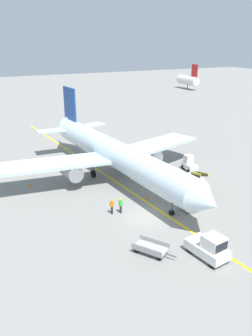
{
  "coord_description": "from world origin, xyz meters",
  "views": [
    {
      "loc": [
        -15.83,
        -26.91,
        16.98
      ],
      "look_at": [
        1.55,
        7.52,
        2.5
      ],
      "focal_mm": 36.83,
      "sensor_mm": 36.0,
      "label": 1
    }
  ],
  "objects_px": {
    "belt_loader_forward_hold": "(197,179)",
    "safety_cone_wingtip_left": "(149,197)",
    "baggage_tug_near_wing": "(189,164)",
    "baggage_cart_loaded": "(151,248)",
    "safety_cone_tail_area": "(137,160)",
    "pushback_tug": "(209,247)",
    "safety_cone_nose_left": "(30,185)",
    "belt_loader_aft_hold": "(196,201)",
    "ground_crew_wing_walker": "(121,205)",
    "safety_cone_wingtip_right": "(112,165)",
    "airliner": "(113,153)",
    "ground_crew_marshaller": "(112,206)"
  },
  "relations": [
    {
      "from": "belt_loader_forward_hold",
      "to": "baggage_cart_loaded",
      "type": "relative_size",
      "value": 1.41
    },
    {
      "from": "baggage_tug_near_wing",
      "to": "safety_cone_tail_area",
      "type": "height_order",
      "value": "baggage_tug_near_wing"
    },
    {
      "from": "belt_loader_forward_hold",
      "to": "safety_cone_wingtip_left",
      "type": "bearing_deg",
      "value": -174.08
    },
    {
      "from": "baggage_tug_near_wing",
      "to": "ground_crew_wing_walker",
      "type": "xyz_separation_m",
      "value": [
        -13.85,
        -6.94,
        -0.02
      ]
    },
    {
      "from": "ground_crew_marshaller",
      "to": "belt_loader_aft_hold",
      "type": "bearing_deg",
      "value": -17.38
    },
    {
      "from": "pushback_tug",
      "to": "ground_crew_wing_walker",
      "type": "relative_size",
      "value": 2.25
    },
    {
      "from": "belt_loader_forward_hold",
      "to": "ground_crew_marshaller",
      "type": "bearing_deg",
      "value": -170.16
    },
    {
      "from": "pushback_tug",
      "to": "safety_cone_nose_left",
      "type": "xyz_separation_m",
      "value": [
        -10.04,
        21.37,
        -0.77
      ]
    },
    {
      "from": "pushback_tug",
      "to": "safety_cone_wingtip_right",
      "type": "distance_m",
      "value": 23.52
    },
    {
      "from": "baggage_tug_near_wing",
      "to": "safety_cone_wingtip_right",
      "type": "relative_size",
      "value": 5.76
    },
    {
      "from": "baggage_tug_near_wing",
      "to": "belt_loader_forward_hold",
      "type": "bearing_deg",
      "value": -115.14
    },
    {
      "from": "safety_cone_nose_left",
      "to": "safety_cone_wingtip_left",
      "type": "bearing_deg",
      "value": -39.76
    },
    {
      "from": "belt_loader_aft_hold",
      "to": "safety_cone_wingtip_right",
      "type": "height_order",
      "value": "belt_loader_aft_hold"
    },
    {
      "from": "baggage_tug_near_wing",
      "to": "baggage_cart_loaded",
      "type": "relative_size",
      "value": 0.7
    },
    {
      "from": "baggage_tug_near_wing",
      "to": "belt_loader_forward_hold",
      "type": "height_order",
      "value": "belt_loader_forward_hold"
    },
    {
      "from": "baggage_cart_loaded",
      "to": "safety_cone_wingtip_right",
      "type": "relative_size",
      "value": 8.18
    },
    {
      "from": "airliner",
      "to": "pushback_tug",
      "type": "bearing_deg",
      "value": -91.11
    },
    {
      "from": "pushback_tug",
      "to": "airliner",
      "type": "bearing_deg",
      "value": 88.89
    },
    {
      "from": "belt_loader_forward_hold",
      "to": "safety_cone_nose_left",
      "type": "bearing_deg",
      "value": 155.22
    },
    {
      "from": "airliner",
      "to": "baggage_tug_near_wing",
      "type": "distance_m",
      "value": 10.95
    },
    {
      "from": "safety_cone_tail_area",
      "to": "safety_cone_nose_left",
      "type": "bearing_deg",
      "value": -172.12
    },
    {
      "from": "ground_crew_marshaller",
      "to": "safety_cone_wingtip_right",
      "type": "distance_m",
      "value": 14.18
    },
    {
      "from": "ground_crew_marshaller",
      "to": "safety_cone_wingtip_left",
      "type": "bearing_deg",
      "value": 15.25
    },
    {
      "from": "baggage_tug_near_wing",
      "to": "safety_cone_tail_area",
      "type": "bearing_deg",
      "value": 126.97
    },
    {
      "from": "airliner",
      "to": "ground_crew_marshaller",
      "type": "distance_m",
      "value": 10.3
    },
    {
      "from": "baggage_tug_near_wing",
      "to": "safety_cone_nose_left",
      "type": "bearing_deg",
      "value": 168.81
    },
    {
      "from": "baggage_cart_loaded",
      "to": "safety_cone_wingtip_right",
      "type": "bearing_deg",
      "value": 74.27
    },
    {
      "from": "baggage_cart_loaded",
      "to": "safety_cone_nose_left",
      "type": "relative_size",
      "value": 8.18
    },
    {
      "from": "safety_cone_nose_left",
      "to": "safety_cone_wingtip_right",
      "type": "height_order",
      "value": "same"
    },
    {
      "from": "baggage_tug_near_wing",
      "to": "baggage_cart_loaded",
      "type": "height_order",
      "value": "baggage_tug_near_wing"
    },
    {
      "from": "belt_loader_forward_hold",
      "to": "belt_loader_aft_hold",
      "type": "xyz_separation_m",
      "value": [
        -3.98,
        -4.9,
        0.0
      ]
    },
    {
      "from": "pushback_tug",
      "to": "baggage_cart_loaded",
      "type": "relative_size",
      "value": 1.06
    },
    {
      "from": "pushback_tug",
      "to": "belt_loader_aft_hold",
      "type": "height_order",
      "value": "belt_loader_aft_hold"
    },
    {
      "from": "safety_cone_wingtip_left",
      "to": "baggage_cart_loaded",
      "type": "bearing_deg",
      "value": -119.42
    },
    {
      "from": "airliner",
      "to": "pushback_tug",
      "type": "height_order",
      "value": "airliner"
    },
    {
      "from": "pushback_tug",
      "to": "baggage_cart_loaded",
      "type": "bearing_deg",
      "value": 145.42
    },
    {
      "from": "pushback_tug",
      "to": "baggage_cart_loaded",
      "type": "xyz_separation_m",
      "value": [
        -3.95,
        2.72,
        -0.53
      ]
    },
    {
      "from": "baggage_cart_loaded",
      "to": "safety_cone_nose_left",
      "type": "height_order",
      "value": "baggage_cart_loaded"
    },
    {
      "from": "belt_loader_forward_hold",
      "to": "baggage_cart_loaded",
      "type": "bearing_deg",
      "value": -141.59
    },
    {
      "from": "belt_loader_forward_hold",
      "to": "safety_cone_wingtip_left",
      "type": "height_order",
      "value": "belt_loader_forward_hold"
    },
    {
      "from": "baggage_tug_near_wing",
      "to": "safety_cone_tail_area",
      "type": "distance_m",
      "value": 7.97
    },
    {
      "from": "pushback_tug",
      "to": "baggage_tug_near_wing",
      "type": "xyz_separation_m",
      "value": [
        10.79,
        17.24,
        -0.07
      ]
    },
    {
      "from": "baggage_tug_near_wing",
      "to": "ground_crew_marshaller",
      "type": "bearing_deg",
      "value": -155.55
    },
    {
      "from": "belt_loader_forward_hold",
      "to": "safety_cone_nose_left",
      "type": "xyz_separation_m",
      "value": [
        -18.72,
        8.64,
        -0.56
      ]
    },
    {
      "from": "airliner",
      "to": "baggage_tug_near_wing",
      "type": "relative_size",
      "value": 13.94
    },
    {
      "from": "ground_crew_wing_walker",
      "to": "belt_loader_aft_hold",
      "type": "bearing_deg",
      "value": -17.7
    },
    {
      "from": "ground_crew_marshaller",
      "to": "ground_crew_wing_walker",
      "type": "bearing_deg",
      "value": -14.61
    },
    {
      "from": "airliner",
      "to": "safety_cone_nose_left",
      "type": "xyz_separation_m",
      "value": [
        -10.42,
        1.83,
        -3.2
      ]
    },
    {
      "from": "safety_cone_tail_area",
      "to": "baggage_tug_near_wing",
      "type": "bearing_deg",
      "value": -53.03
    },
    {
      "from": "baggage_cart_loaded",
      "to": "safety_cone_wingtip_left",
      "type": "relative_size",
      "value": 8.18
    }
  ]
}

